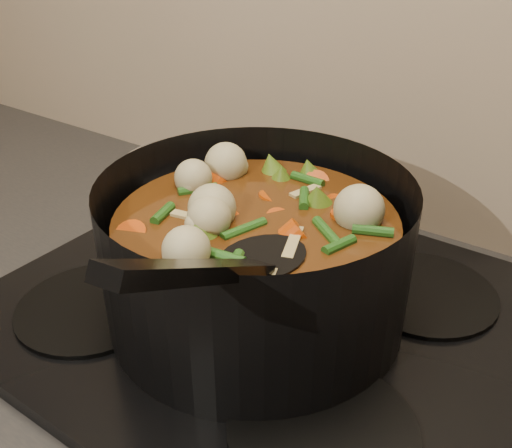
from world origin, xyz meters
The scene contains 3 objects.
stovetop centered at (0.00, 1.93, 0.92)m, with size 0.62×0.54×0.03m.
stockpot centered at (0.01, 1.91, 1.01)m, with size 0.36×0.47×0.25m.
saucepan centered at (-0.18, 2.00, 0.99)m, with size 0.18×0.18×0.15m.
Camera 1 is at (0.32, 1.46, 1.36)m, focal length 40.00 mm.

